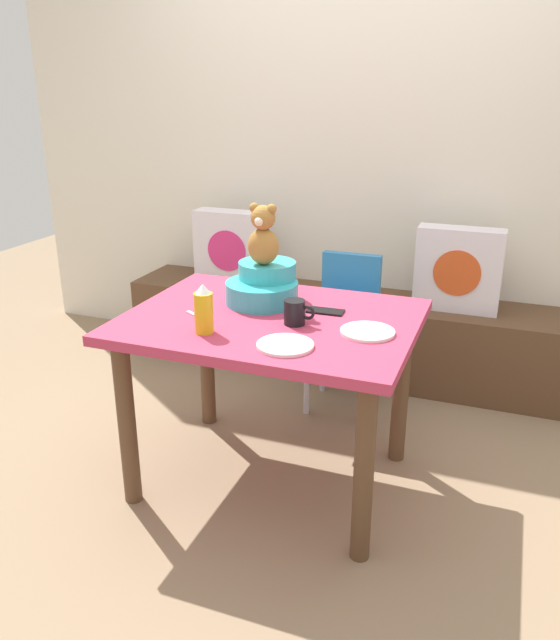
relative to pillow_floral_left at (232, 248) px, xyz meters
name	(u,v)px	position (x,y,z in m)	size (l,w,h in m)	color
ground_plane	(272,477)	(0.71, -1.16, -0.68)	(8.00, 8.00, 0.00)	#8C7256
back_wall	(365,139)	(0.71, 0.29, 0.62)	(4.40, 0.10, 2.60)	silver
window_bench	(346,333)	(0.71, 0.02, -0.45)	(2.60, 0.44, 0.46)	brown
pillow_floral_left	(232,248)	(0.00, 0.00, 0.00)	(0.44, 0.15, 0.44)	silver
pillow_floral_right	(458,270)	(1.30, 0.00, 0.00)	(0.44, 0.15, 0.44)	silver
dining_table	(271,344)	(0.71, -1.16, -0.06)	(1.12, 0.86, 0.74)	#B73351
highchair	(344,312)	(0.81, -0.42, -0.16)	(0.34, 0.45, 0.79)	#2672B2
infant_seat_teal	(264,285)	(0.61, -1.00, 0.13)	(0.30, 0.33, 0.16)	#32AFB8
teddy_bear	(263,236)	(0.61, -1.00, 0.34)	(0.13, 0.12, 0.25)	#A47333
ketchup_bottle	(204,310)	(0.54, -1.40, 0.15)	(0.07, 0.07, 0.18)	gold
coffee_mug	(295,312)	(0.82, -1.21, 0.11)	(0.12, 0.08, 0.09)	black
dinner_plate_near	(285,345)	(0.86, -1.43, 0.07)	(0.20, 0.20, 0.01)	white
dinner_plate_far	(368,332)	(1.10, -1.20, 0.07)	(0.20, 0.20, 0.01)	white
cell_phone	(326,311)	(0.89, -1.04, 0.06)	(0.07, 0.14, 0.01)	black
table_fork	(199,317)	(0.45, -1.27, 0.06)	(0.02, 0.17, 0.01)	silver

